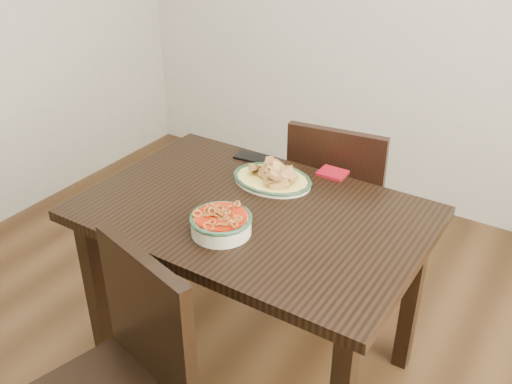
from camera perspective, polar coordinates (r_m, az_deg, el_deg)
The scene contains 8 objects.
floor at distance 2.48m, azimuth -3.79°, elevation -17.39°, with size 3.50×3.50×0.00m, color #362211.
dining_table at distance 2.09m, azimuth -0.30°, elevation -3.97°, with size 1.22×0.81×0.75m.
chair_far at distance 2.60m, azimuth 8.29°, elevation -0.92°, with size 0.47×0.47×0.89m.
chair_near at distance 1.82m, azimuth -13.25°, elevation -17.46°, with size 0.51×0.51×0.89m.
fish_plate at distance 2.19m, azimuth 1.63°, elevation 2.02°, with size 0.32×0.25×0.11m.
noodle_bowl at distance 1.89m, azimuth -3.52°, elevation -2.95°, with size 0.21×0.21×0.08m.
smartphone at distance 2.39m, azimuth -0.30°, elevation 3.49°, with size 0.15×0.08×0.01m, color black.
napkin at distance 2.29m, azimuth 7.67°, elevation 1.89°, with size 0.11×0.09×0.01m, color maroon.
Camera 1 is at (1.04, -1.33, 1.81)m, focal length 40.00 mm.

